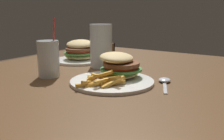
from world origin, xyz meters
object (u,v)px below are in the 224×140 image
juice_glass (49,60)px  meal_plate_near (116,72)px  beer_glass (101,48)px  meal_plate_far (79,53)px  condiment_caddy (102,47)px  spoon (165,81)px

juice_glass → meal_plate_near: bearing=-71.3°
meal_plate_near → juice_glass: 0.24m
meal_plate_near → beer_glass: 0.23m
meal_plate_near → meal_plate_far: bearing=59.0°
beer_glass → condiment_caddy: (0.23, 0.16, -0.04)m
spoon → meal_plate_far: bearing=51.2°
juice_glass → beer_glass: bearing=-14.3°
meal_plate_near → beer_glass: beer_glass is taller
spoon → meal_plate_far: meal_plate_far is taller
beer_glass → spoon: 0.33m
meal_plate_near → juice_glass: bearing=108.7°
beer_glass → juice_glass: bearing=165.7°
meal_plate_far → spoon: bearing=-105.2°
meal_plate_far → condiment_caddy: (0.19, 0.00, 0.00)m
spoon → meal_plate_far: size_ratio=0.68×
beer_glass → spoon: size_ratio=1.15×
juice_glass → condiment_caddy: 0.47m
spoon → meal_plate_near: bearing=92.7°
beer_glass → condiment_caddy: 0.28m
meal_plate_near → condiment_caddy: (0.38, 0.33, 0.01)m
spoon → condiment_caddy: (0.31, 0.47, 0.03)m
condiment_caddy → meal_plate_near: bearing=-139.5°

